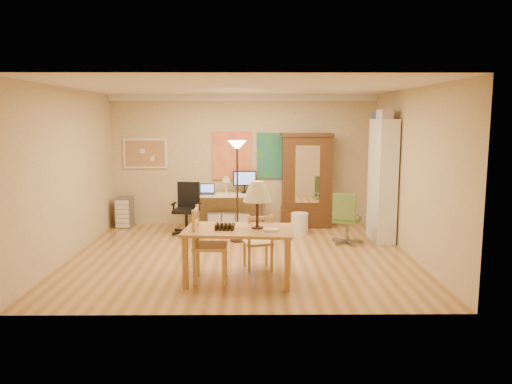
{
  "coord_description": "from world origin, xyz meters",
  "views": [
    {
      "loc": [
        0.17,
        -7.92,
        2.21
      ],
      "look_at": [
        0.24,
        0.3,
        1.0
      ],
      "focal_mm": 35.0,
      "sensor_mm": 36.0,
      "label": 1
    }
  ],
  "objects_px": {
    "dining_table": "(246,218)",
    "office_chair_green": "(346,230)",
    "bookshelf": "(382,180)",
    "computer_desk": "(230,207)",
    "office_chair_black": "(187,220)",
    "armoire": "(306,186)"
  },
  "relations": [
    {
      "from": "dining_table",
      "to": "armoire",
      "type": "distance_m",
      "value": 3.72
    },
    {
      "from": "office_chair_green",
      "to": "computer_desk",
      "type": "bearing_deg",
      "value": 146.74
    },
    {
      "from": "dining_table",
      "to": "office_chair_green",
      "type": "bearing_deg",
      "value": 49.0
    },
    {
      "from": "dining_table",
      "to": "computer_desk",
      "type": "distance_m",
      "value": 3.49
    },
    {
      "from": "office_chair_black",
      "to": "office_chair_green",
      "type": "bearing_deg",
      "value": -15.66
    },
    {
      "from": "bookshelf",
      "to": "computer_desk",
      "type": "bearing_deg",
      "value": 159.26
    },
    {
      "from": "dining_table",
      "to": "computer_desk",
      "type": "height_order",
      "value": "dining_table"
    },
    {
      "from": "computer_desk",
      "to": "bookshelf",
      "type": "height_order",
      "value": "bookshelf"
    },
    {
      "from": "office_chair_black",
      "to": "office_chair_green",
      "type": "relative_size",
      "value": 1.07
    },
    {
      "from": "dining_table",
      "to": "bookshelf",
      "type": "xyz_separation_m",
      "value": [
        2.46,
        2.37,
        0.23
      ]
    },
    {
      "from": "computer_desk",
      "to": "office_chair_green",
      "type": "bearing_deg",
      "value": -33.26
    },
    {
      "from": "dining_table",
      "to": "office_chair_black",
      "type": "distance_m",
      "value": 3.15
    },
    {
      "from": "office_chair_green",
      "to": "bookshelf",
      "type": "height_order",
      "value": "bookshelf"
    },
    {
      "from": "office_chair_green",
      "to": "dining_table",
      "type": "bearing_deg",
      "value": -131.0
    },
    {
      "from": "office_chair_green",
      "to": "armoire",
      "type": "distance_m",
      "value": 1.7
    },
    {
      "from": "dining_table",
      "to": "office_chair_black",
      "type": "relative_size",
      "value": 1.55
    },
    {
      "from": "bookshelf",
      "to": "office_chair_green",
      "type": "bearing_deg",
      "value": -154.61
    },
    {
      "from": "dining_table",
      "to": "office_chair_green",
      "type": "relative_size",
      "value": 1.67
    },
    {
      "from": "armoire",
      "to": "bookshelf",
      "type": "distance_m",
      "value": 1.73
    },
    {
      "from": "computer_desk",
      "to": "bookshelf",
      "type": "distance_m",
      "value": 3.1
    },
    {
      "from": "office_chair_green",
      "to": "armoire",
      "type": "relative_size",
      "value": 0.48
    },
    {
      "from": "bookshelf",
      "to": "dining_table",
      "type": "bearing_deg",
      "value": -136.17
    }
  ]
}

